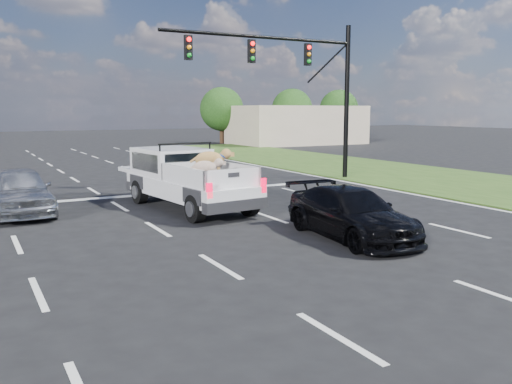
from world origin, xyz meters
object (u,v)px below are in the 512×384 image
Objects in this scene: pickup_truck at (186,178)px; black_coupe at (351,213)px; traffic_signal at (304,75)px; silver_sedan at (19,191)px.

pickup_truck reaches higher than black_coupe.
traffic_signal is at bearing 21.83° from pickup_truck.
traffic_signal reaches higher than black_coupe.
pickup_truck is at bearing -17.34° from silver_sedan.
black_coupe is at bearing -117.06° from traffic_signal.
traffic_signal is 11.72m from black_coupe.
traffic_signal is 8.84m from pickup_truck.
traffic_signal is 1.54× the size of pickup_truck.
silver_sedan is at bearing 137.67° from black_coupe.
traffic_signal reaches higher than pickup_truck.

